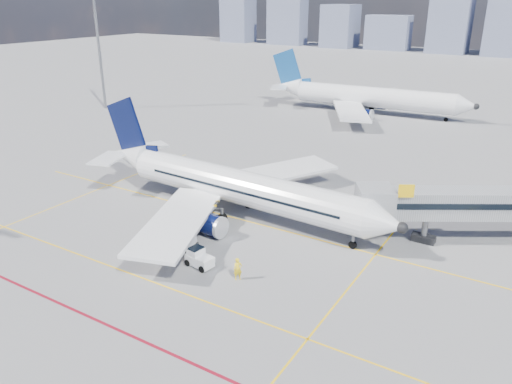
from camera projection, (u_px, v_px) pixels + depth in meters
ground at (198, 252)px, 45.45m from camera, size 420.00×420.00×0.00m
apron_markings at (164, 269)px, 42.62m from camera, size 90.00×35.12×0.01m
jet_bridge at (511, 205)px, 46.10m from camera, size 23.55×15.78×6.30m
floodlight_mast_nw at (98, 40)px, 98.93m from camera, size 3.20×0.61×25.45m
distant_skyline at (502, 23)px, 191.39m from camera, size 250.54×15.03×29.30m
main_aircraft at (230, 185)px, 52.39m from camera, size 37.40×32.56×10.96m
second_aircraft at (365, 97)px, 98.41m from camera, size 41.34×36.00×12.05m
baggage_tug at (199, 258)px, 42.82m from camera, size 2.58×1.78×1.68m
cargo_dolly at (175, 236)px, 45.85m from camera, size 4.17×2.58×2.13m
belt_loader at (183, 216)px, 51.21m from camera, size 6.14×3.42×2.50m
ramp_worker at (238, 269)px, 40.71m from camera, size 0.82×0.83×1.93m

